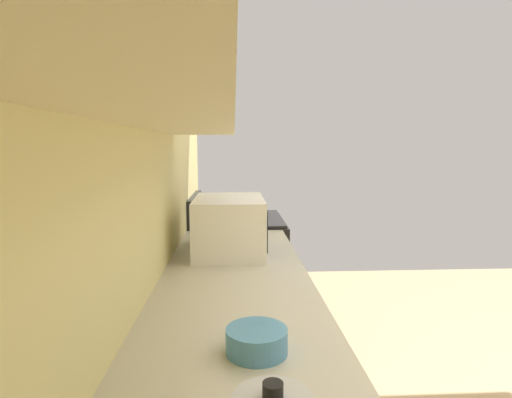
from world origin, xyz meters
TOP-DOWN VIEW (x-y plane):
  - wall_back at (0.00, 1.56)m, footprint 3.96×0.12m
  - oven_range at (1.48, 1.18)m, footprint 0.71×0.66m
  - microwave at (0.60, 1.23)m, footprint 0.49×0.34m
  - bowl at (-0.42, 1.15)m, footprint 0.16×0.16m

SIDE VIEW (x-z plane):
  - oven_range at x=1.48m, z-range -0.07..0.99m
  - bowl at x=-0.42m, z-range 0.89..0.96m
  - microwave at x=0.60m, z-range 0.89..1.16m
  - wall_back at x=0.00m, z-range 0.00..2.66m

